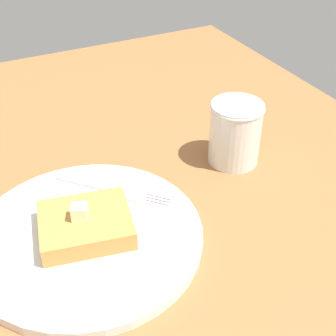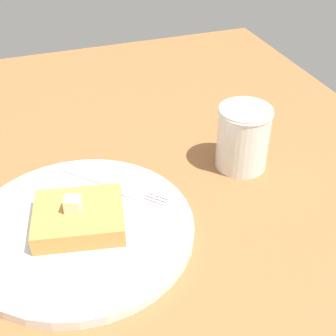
% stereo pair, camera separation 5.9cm
% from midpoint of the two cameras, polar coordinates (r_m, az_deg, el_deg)
% --- Properties ---
extents(table_surface, '(1.21, 1.21, 0.03)m').
position_cam_midpoint_polar(table_surface, '(0.55, -16.85, -13.67)').
color(table_surface, '#925A32').
rests_on(table_surface, ground).
extents(plate, '(0.27, 0.27, 0.01)m').
position_cam_midpoint_polar(plate, '(0.56, -7.65, -7.45)').
color(plate, silver).
rests_on(plate, table_surface).
extents(toast_slice_center, '(0.10, 0.12, 0.02)m').
position_cam_midpoint_polar(toast_slice_center, '(0.55, -7.80, -6.12)').
color(toast_slice_center, '#B2823E').
rests_on(toast_slice_center, plate).
extents(butter_pat_primary, '(0.02, 0.02, 0.02)m').
position_cam_midpoint_polar(butter_pat_primary, '(0.53, -8.48, -4.53)').
color(butter_pat_primary, '#F8F0C3').
rests_on(butter_pat_primary, toast_slice_center).
extents(fork, '(0.13, 0.12, 0.00)m').
position_cam_midpoint_polar(fork, '(0.60, -3.28, -2.52)').
color(fork, silver).
rests_on(fork, plate).
extents(syrup_jar, '(0.07, 0.07, 0.09)m').
position_cam_midpoint_polar(syrup_jar, '(0.66, 11.64, 3.35)').
color(syrup_jar, '#3A1B08').
rests_on(syrup_jar, table_surface).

